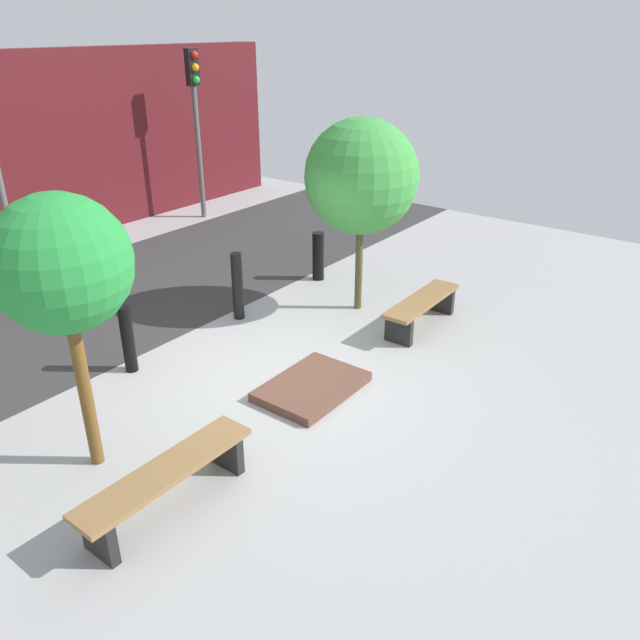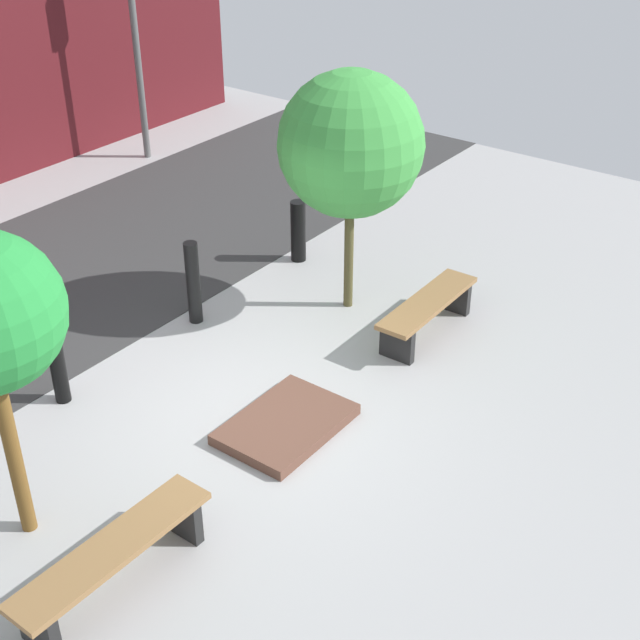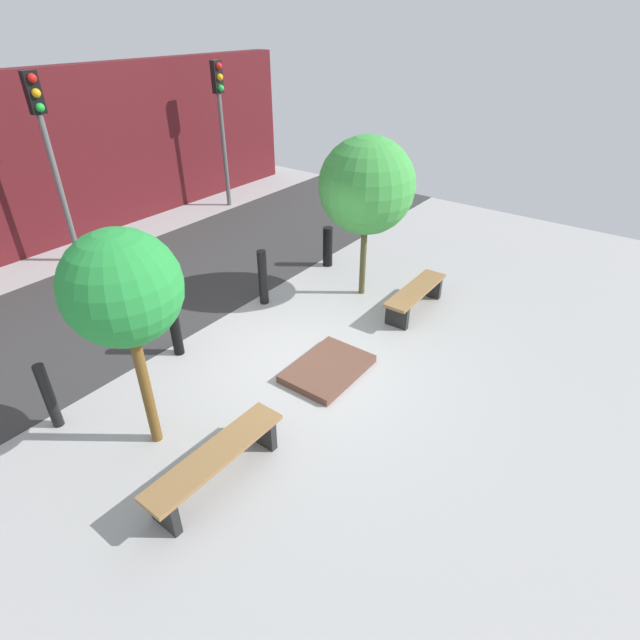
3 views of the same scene
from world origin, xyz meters
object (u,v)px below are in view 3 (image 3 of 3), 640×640
at_px(bollard_far_left, 49,396).
at_px(bench_left, 216,460).
at_px(planter_bed, 328,369).
at_px(bench_right, 415,295).
at_px(traffic_light_mid_east, 221,110).
at_px(bollard_left, 175,329).
at_px(bollard_right, 328,247).
at_px(bollard_center, 263,278).
at_px(tree_behind_right_bench, 367,186).
at_px(traffic_light_mid_west, 46,138).
at_px(tree_behind_left_bench, 122,289).

bearing_deg(bollard_far_left, bench_left, -75.55).
bearing_deg(planter_bed, bollard_far_left, 144.16).
height_order(bench_left, bench_right, bench_left).
bearing_deg(traffic_light_mid_east, bollard_far_left, -149.31).
bearing_deg(bench_right, planter_bed, 174.79).
relative_size(bollard_far_left, bollard_left, 1.07).
distance_m(bollard_right, traffic_light_mid_east, 5.46).
height_order(bollard_left, bollard_right, bollard_left).
distance_m(bench_right, planter_bed, 2.56).
xyz_separation_m(bollard_left, bollard_center, (2.12, 0.00, 0.07)).
xyz_separation_m(planter_bed, bollard_right, (3.18, 2.30, 0.39)).
xyz_separation_m(bench_left, bench_right, (5.07, 0.00, -0.01)).
bearing_deg(tree_behind_right_bench, bollard_right, 63.92).
height_order(bollard_far_left, bollard_center, bollard_center).
relative_size(tree_behind_right_bench, bollard_center, 2.81).
xyz_separation_m(bollard_center, traffic_light_mid_west, (-1.06, 4.74, 2.15)).
distance_m(bollard_right, traffic_light_mid_west, 6.13).
xyz_separation_m(tree_behind_left_bench, traffic_light_mid_east, (7.34, 6.05, 0.37)).
distance_m(tree_behind_left_bench, tree_behind_right_bench, 5.08).
relative_size(bench_left, bench_right, 1.10).
bearing_deg(bench_left, tree_behind_right_bench, 13.82).
xyz_separation_m(bench_left, bollard_center, (3.60, 2.50, 0.20)).
bearing_deg(bench_right, traffic_light_mid_east, 71.92).
height_order(bollard_far_left, traffic_light_mid_east, traffic_light_mid_east).
relative_size(bollard_center, bollard_right, 1.22).
bearing_deg(bollard_center, traffic_light_mid_west, 102.62).
relative_size(tree_behind_right_bench, bollard_right, 3.44).
height_order(bollard_far_left, bollard_right, bollard_far_left).
relative_size(bench_right, tree_behind_left_bench, 0.59).
xyz_separation_m(bollard_left, traffic_light_mid_east, (5.86, 4.74, 2.16)).
bearing_deg(bollard_left, bench_left, -120.60).
height_order(bollard_far_left, bollard_left, bollard_far_left).
bearing_deg(bench_left, bench_right, 0.70).
height_order(tree_behind_left_bench, bollard_left, tree_behind_left_bench).
distance_m(bollard_center, bollard_right, 2.12).
xyz_separation_m(bench_right, traffic_light_mid_west, (-2.54, 7.23, 2.36)).
xyz_separation_m(bench_left, bollard_left, (1.48, 2.50, 0.13)).
relative_size(bollard_far_left, bollard_right, 1.13).
bearing_deg(bench_left, bollard_center, 35.47).
bearing_deg(planter_bed, bollard_center, 65.23).
relative_size(bollard_left, traffic_light_mid_east, 0.25).
bearing_deg(tree_behind_left_bench, bollard_far_left, 116.08).
height_order(tree_behind_right_bench, bollard_far_left, tree_behind_right_bench).
height_order(bollard_center, traffic_light_mid_west, traffic_light_mid_west).
relative_size(tree_behind_left_bench, bollard_center, 2.70).
bearing_deg(tree_behind_left_bench, tree_behind_right_bench, 0.00).
distance_m(bench_left, traffic_light_mid_west, 8.02).
relative_size(bollard_right, traffic_light_mid_east, 0.23).
height_order(tree_behind_left_bench, bollard_right, tree_behind_left_bench).
height_order(tree_behind_left_bench, bollard_far_left, tree_behind_left_bench).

